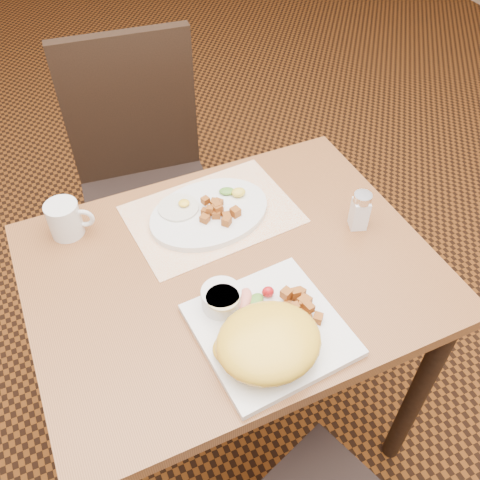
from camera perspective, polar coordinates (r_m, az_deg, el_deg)
name	(u,v)px	position (r m, az deg, el deg)	size (l,w,h in m)	color
ground	(234,417)	(1.84, -0.62, -18.37)	(8.00, 8.00, 0.00)	black
table	(232,297)	(1.29, -0.84, -6.05)	(0.90, 0.70, 0.75)	brown
chair_far	(145,174)	(1.81, -10.15, 6.98)	(0.47, 0.47, 0.97)	black
placemat	(212,214)	(1.33, -2.99, 2.74)	(0.40, 0.28, 0.00)	white
plate_square	(270,330)	(1.10, 3.22, -9.54)	(0.28, 0.28, 0.02)	silver
plate_oval	(209,213)	(1.32, -3.28, 2.88)	(0.30, 0.23, 0.02)	silver
hollandaise_mound	(268,343)	(1.03, 2.96, -10.87)	(0.20, 0.18, 0.08)	yellow
ramekin	(221,298)	(1.10, -1.99, -6.21)	(0.08, 0.09, 0.05)	silver
garnish_sq	(252,298)	(1.12, 1.32, -6.17)	(0.10, 0.07, 0.03)	#387223
fried_egg	(179,207)	(1.32, -6.51, 3.53)	(0.10, 0.10, 0.02)	white
garnish_ov	(234,192)	(1.35, -0.66, 5.16)	(0.07, 0.06, 0.02)	#387223
salt_shaker	(360,210)	(1.29, 12.69, 3.13)	(0.05, 0.05, 0.10)	white
coffee_mug	(65,219)	(1.32, -18.12, 2.13)	(0.11, 0.08, 0.09)	silver
home_fries_sq	(299,307)	(1.11, 6.27, -7.08)	(0.08, 0.10, 0.03)	#A6581A
home_fries_ov	(218,211)	(1.29, -2.38, 3.14)	(0.10, 0.10, 0.03)	#A6581A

